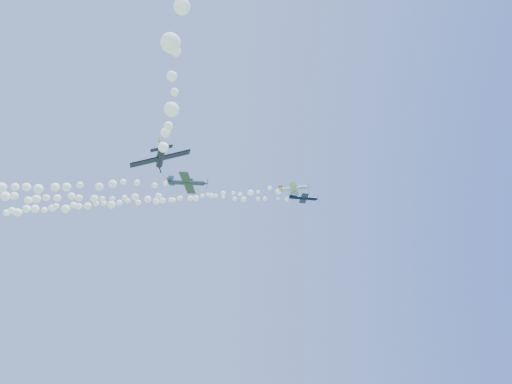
{
  "coord_description": "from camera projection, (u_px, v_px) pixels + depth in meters",
  "views": [
    {
      "loc": [
        -4.88,
        -79.36,
        16.96
      ],
      "look_at": [
        5.73,
        -6.7,
        46.6
      ],
      "focal_mm": 30.0,
      "sensor_mm": 36.0,
      "label": 1
    }
  ],
  "objects": [
    {
      "name": "plane_white",
      "position": [
        294.0,
        188.0,
        92.14
      ],
      "size": [
        6.73,
        7.13,
        1.82
      ],
      "rotation": [
        -0.05,
        -0.05,
        -0.34
      ],
      "color": "silver"
    },
    {
      "name": "smoke_trail_white",
      "position": [
        134.0,
        202.0,
        98.7
      ],
      "size": [
        66.36,
        25.09,
        2.89
      ],
      "primitive_type": null,
      "color": "white"
    },
    {
      "name": "plane_navy",
      "position": [
        304.0,
        198.0,
        92.7
      ],
      "size": [
        6.76,
        7.15,
        2.57
      ],
      "rotation": [
        0.08,
        0.08,
        -0.14
      ],
      "color": "black"
    },
    {
      "name": "smoke_trail_navy",
      "position": [
        119.0,
        198.0,
        92.38
      ],
      "size": [
        75.15,
        12.57,
        2.68
      ],
      "primitive_type": null,
      "color": "white"
    },
    {
      "name": "plane_grey",
      "position": [
        188.0,
        183.0,
        77.74
      ],
      "size": [
        7.65,
        8.12,
        2.79
      ],
      "rotation": [
        -0.1,
        0.06,
        -0.2
      ],
      "color": "#383F52"
    },
    {
      "name": "plane_black",
      "position": [
        160.0,
        157.0,
        50.97
      ],
      "size": [
        6.98,
        7.11,
        2.88
      ],
      "rotation": [
        -0.37,
        -0.1,
        1.69
      ],
      "color": "black"
    }
  ]
}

